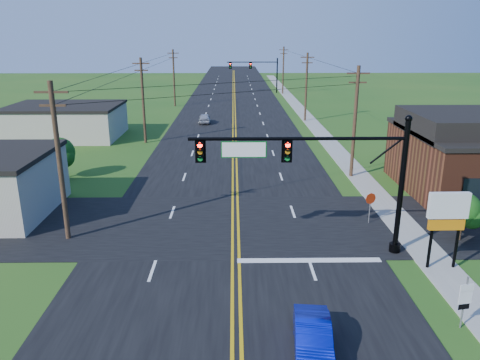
{
  "coord_description": "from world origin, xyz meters",
  "views": [
    {
      "loc": [
        0.09,
        -14.95,
        11.32
      ],
      "look_at": [
        0.44,
        10.0,
        3.51
      ],
      "focal_mm": 35.0,
      "sensor_mm": 36.0,
      "label": 1
    }
  ],
  "objects_px": {
    "signal_mast_main": "(317,168)",
    "blue_car": "(313,340)",
    "signal_mast_far": "(255,70)",
    "route_sign": "(465,299)",
    "stop_sign": "(370,202)"
  },
  "relations": [
    {
      "from": "blue_car",
      "to": "route_sign",
      "type": "bearing_deg",
      "value": 19.11
    },
    {
      "from": "signal_mast_main",
      "to": "signal_mast_far",
      "type": "xyz_separation_m",
      "value": [
        0.1,
        72.0,
        -0.2
      ]
    },
    {
      "from": "signal_mast_far",
      "to": "blue_car",
      "type": "bearing_deg",
      "value": -91.05
    },
    {
      "from": "blue_car",
      "to": "signal_mast_main",
      "type": "bearing_deg",
      "value": 86.06
    },
    {
      "from": "blue_car",
      "to": "stop_sign",
      "type": "xyz_separation_m",
      "value": [
        5.54,
        12.39,
        0.83
      ]
    },
    {
      "from": "signal_mast_main",
      "to": "blue_car",
      "type": "bearing_deg",
      "value": -99.31
    },
    {
      "from": "signal_mast_main",
      "to": "blue_car",
      "type": "height_order",
      "value": "signal_mast_main"
    },
    {
      "from": "signal_mast_main",
      "to": "route_sign",
      "type": "bearing_deg",
      "value": -54.81
    },
    {
      "from": "signal_mast_main",
      "to": "signal_mast_far",
      "type": "height_order",
      "value": "same"
    },
    {
      "from": "signal_mast_main",
      "to": "stop_sign",
      "type": "height_order",
      "value": "signal_mast_main"
    },
    {
      "from": "blue_car",
      "to": "route_sign",
      "type": "relative_size",
      "value": 1.65
    },
    {
      "from": "signal_mast_main",
      "to": "route_sign",
      "type": "height_order",
      "value": "signal_mast_main"
    },
    {
      "from": "signal_mast_far",
      "to": "route_sign",
      "type": "bearing_deg",
      "value": -86.55
    },
    {
      "from": "signal_mast_far",
      "to": "route_sign",
      "type": "height_order",
      "value": "signal_mast_far"
    },
    {
      "from": "stop_sign",
      "to": "signal_mast_main",
      "type": "bearing_deg",
      "value": -155.28
    }
  ]
}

